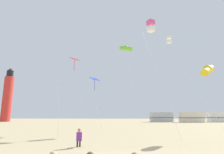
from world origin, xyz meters
The scene contains 11 objects.
kite_flyer_standing centered at (-1.80, 4.89, 0.61)m, with size 0.42×0.55×1.16m.
kite_diamond_scarlet centered at (-3.88, 10.75, 7.31)m, with size 2.53×2.53×7.80m.
kite_tube_lime centered at (1.76, 20.95, 12.35)m, with size 3.22×3.31×13.05m.
kite_box_white centered at (8.48, 20.54, 13.48)m, with size 1.79×1.79×14.09m.
kite_box_rainbow centered at (3.85, 9.63, 10.44)m, with size 3.26×2.18×11.04m.
kite_tube_gold centered at (9.11, 10.31, 6.18)m, with size 3.40×3.52×6.88m.
kite_diamond_blue centered at (-1.78, 11.49, 5.46)m, with size 1.60×1.60×5.85m.
lighthouse_distant centered at (-34.56, 50.08, 7.84)m, with size 2.80×2.80×16.80m.
rv_van_silver centered at (12.70, 49.45, 1.39)m, with size 6.60×2.82×2.80m.
rv_van_cream centered at (20.43, 46.84, 1.39)m, with size 6.53×2.60×2.80m.
rv_van_white centered at (29.36, 49.53, 1.39)m, with size 6.58×2.75×2.80m.
Camera 1 is at (0.85, -7.43, 2.00)m, focal length 30.23 mm.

